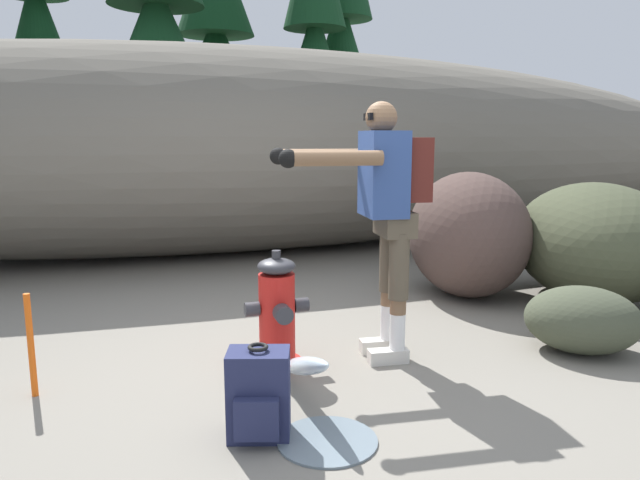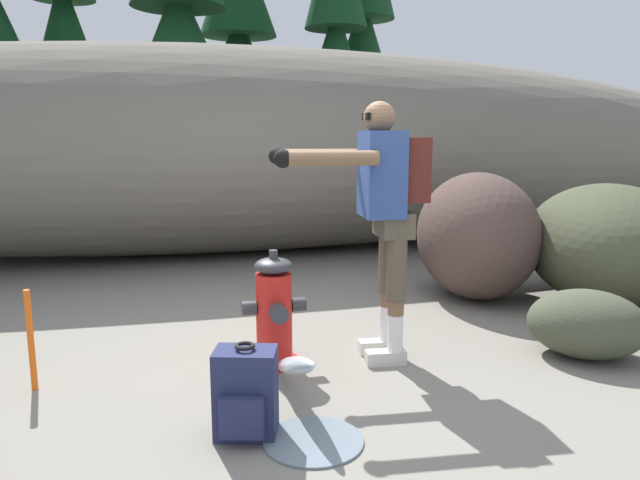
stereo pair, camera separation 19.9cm
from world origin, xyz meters
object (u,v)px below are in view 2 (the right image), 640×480
utility_worker (382,199)px  survey_stake (31,340)px  spare_backpack (246,394)px  boulder_mid (477,236)px  boulder_large (607,244)px  boulder_outlier (587,324)px  fire_hydrant (274,313)px

utility_worker → survey_stake: (-2.11, 0.06, -0.76)m
utility_worker → spare_backpack: 1.52m
survey_stake → boulder_mid: bearing=18.1°
boulder_large → boulder_mid: bearing=154.1°
utility_worker → survey_stake: utility_worker is taller
utility_worker → survey_stake: 2.25m
utility_worker → survey_stake: bearing=4.7°
utility_worker → boulder_large: (2.37, 0.72, -0.53)m
boulder_outlier → survey_stake: size_ratio=1.26×
boulder_mid → survey_stake: boulder_mid is taller
boulder_large → boulder_mid: size_ratio=1.27×
fire_hydrant → boulder_mid: (2.07, 1.13, 0.22)m
boulder_mid → boulder_large: bearing=-25.9°
spare_backpack → boulder_mid: size_ratio=0.35×
boulder_large → boulder_outlier: boulder_large is taller
fire_hydrant → spare_backpack: 0.92m
utility_worker → spare_backpack: bearing=44.7°
fire_hydrant → survey_stake: size_ratio=1.26×
spare_backpack → survey_stake: 1.41m
boulder_large → survey_stake: 4.54m
utility_worker → fire_hydrant: bearing=0.4°
boulder_large → survey_stake: bearing=-171.6°
fire_hydrant → boulder_large: 3.13m
utility_worker → boulder_mid: utility_worker is taller
utility_worker → spare_backpack: size_ratio=3.55×
boulder_mid → boulder_outlier: 1.56m
boulder_large → survey_stake: (-4.48, -0.66, -0.23)m
utility_worker → boulder_outlier: size_ratio=2.21×
boulder_outlier → boulder_mid: bearing=88.7°
boulder_mid → survey_stake: 3.69m
fire_hydrant → utility_worker: bearing=-6.0°
spare_backpack → survey_stake: (-1.12, 0.85, 0.08)m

